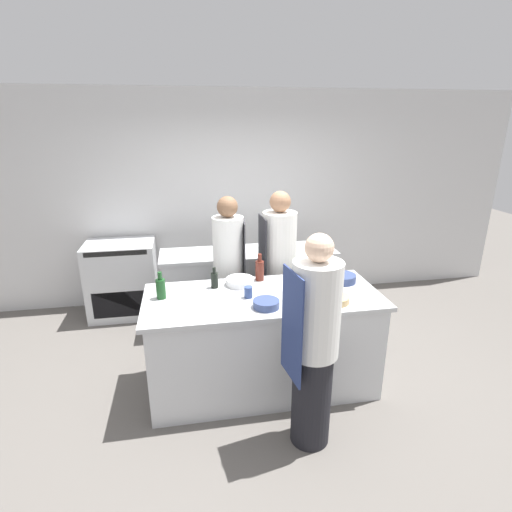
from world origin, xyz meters
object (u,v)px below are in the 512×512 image
object	(u,v)px
bowl_mixing_large	(335,299)
cup	(248,292)
chef_at_stove	(229,275)
bottle_wine	(323,264)
bowl_ceramic_blue	(240,282)
bowl_prep_small	(266,304)
bowl_wooden_salad	(342,278)
chef_at_prep_near	(314,345)
bottle_sauce	(215,280)
bottle_vinegar	(260,270)
chef_at_pass_far	(279,270)
oven_range	(123,279)
bottle_olive_oil	(318,282)
bottle_cooking_oil	(161,288)

from	to	relation	value
bowl_mixing_large	cup	world-z (taller)	cup
chef_at_stove	bottle_wine	distance (m)	0.99
bowl_ceramic_blue	bowl_prep_small	bearing A→B (deg)	-74.20
bowl_wooden_salad	bowl_ceramic_blue	bearing A→B (deg)	173.88
chef_at_prep_near	bottle_sauce	world-z (taller)	chef_at_prep_near
cup	bowl_prep_small	bearing A→B (deg)	-62.50
bottle_vinegar	bowl_ceramic_blue	xyz separation A→B (m)	(-0.20, -0.08, -0.07)
bottle_wine	bowl_prep_small	size ratio (longest dim) A/B	1.39
chef_at_pass_far	cup	size ratio (longest dim) A/B	17.13
bowl_mixing_large	bottle_sauce	bearing A→B (deg)	153.28
oven_range	bowl_mixing_large	xyz separation A→B (m)	(2.05, -2.02, 0.48)
bottle_olive_oil	bowl_ceramic_blue	size ratio (longest dim) A/B	1.09
bottle_olive_oil	cup	xyz separation A→B (m)	(-0.62, 0.04, -0.07)
chef_at_pass_far	bottle_sauce	size ratio (longest dim) A/B	8.69
bottle_sauce	chef_at_prep_near	bearing A→B (deg)	-57.53
oven_range	chef_at_stove	bearing A→B (deg)	-39.75
oven_range	bottle_vinegar	world-z (taller)	bottle_vinegar
chef_at_pass_far	bowl_wooden_salad	bearing A→B (deg)	-142.95
chef_at_prep_near	bottle_vinegar	bearing A→B (deg)	1.35
chef_at_pass_far	bowl_ceramic_blue	world-z (taller)	chef_at_pass_far
bowl_mixing_large	cup	distance (m)	0.75
bottle_olive_oil	bowl_mixing_large	world-z (taller)	bottle_olive_oil
bottle_olive_oil	bowl_ceramic_blue	distance (m)	0.74
bottle_cooking_oil	cup	world-z (taller)	bottle_cooking_oil
bowl_prep_small	chef_at_stove	bearing A→B (deg)	101.49
oven_range	bowl_mixing_large	size ratio (longest dim) A/B	3.87
cup	chef_at_prep_near	bearing A→B (deg)	-63.52
chef_at_pass_far	bowl_ceramic_blue	distance (m)	0.70
chef_at_pass_far	bottle_olive_oil	xyz separation A→B (m)	(0.16, -0.84, 0.18)
oven_range	bottle_vinegar	distance (m)	2.15
chef_at_stove	bowl_wooden_salad	distance (m)	1.18
bottle_olive_oil	bowl_wooden_salad	bearing A→B (deg)	35.93
bottle_sauce	bowl_ceramic_blue	size ratio (longest dim) A/B	0.74
chef_at_prep_near	bottle_sauce	xyz separation A→B (m)	(-0.64, 1.00, 0.16)
bowl_prep_small	bowl_wooden_salad	world-z (taller)	bowl_wooden_salad
chef_at_pass_far	bowl_wooden_salad	distance (m)	0.78
bottle_vinegar	bottle_sauce	xyz separation A→B (m)	(-0.45, -0.10, -0.03)
bottle_wine	cup	size ratio (longest dim) A/B	3.05
chef_at_stove	bowl_mixing_large	bearing A→B (deg)	45.73
oven_range	bowl_mixing_large	world-z (taller)	bowl_mixing_large
bowl_mixing_large	bowl_prep_small	world-z (taller)	bowl_prep_small
bottle_vinegar	bowl_prep_small	size ratio (longest dim) A/B	1.21
bottle_olive_oil	bowl_mixing_large	xyz separation A→B (m)	(0.09, -0.18, -0.09)
bowl_mixing_large	bowl_wooden_salad	size ratio (longest dim) A/B	0.96
chef_at_prep_near	chef_at_pass_far	world-z (taller)	chef_at_pass_far
bottle_olive_oil	bowl_wooden_salad	distance (m)	0.41
chef_at_pass_far	bottle_vinegar	xyz separation A→B (m)	(-0.29, -0.41, 0.17)
chef_at_stove	bottle_olive_oil	bearing A→B (deg)	48.01
bottle_vinegar	bowl_mixing_large	xyz separation A→B (m)	(0.54, -0.60, -0.08)
chef_at_pass_far	bowl_ceramic_blue	xyz separation A→B (m)	(-0.49, -0.49, 0.10)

